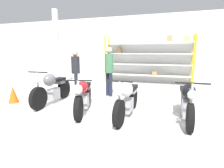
{
  "coord_description": "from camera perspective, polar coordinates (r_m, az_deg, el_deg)",
  "views": [
    {
      "loc": [
        1.6,
        -4.44,
        1.62
      ],
      "look_at": [
        0.0,
        0.4,
        0.7
      ],
      "focal_mm": 28.0,
      "sensor_mm": 36.0,
      "label": 1
    }
  ],
  "objects": [
    {
      "name": "motorcycle_white",
      "position": [
        4.47,
        5.03,
        -4.69
      ],
      "size": [
        0.56,
        2.05,
        1.03
      ],
      "rotation": [
        0.0,
        0.0,
        -1.59
      ],
      "color": "black",
      "rests_on": "ground_plane"
    },
    {
      "name": "person_near_rack",
      "position": [
        6.49,
        -0.98,
        5.48
      ],
      "size": [
        0.44,
        0.44,
        1.82
      ],
      "rotation": [
        0.0,
        0.0,
        4.18
      ],
      "color": "#1E2338",
      "rests_on": "ground_plane"
    },
    {
      "name": "ground_plane",
      "position": [
        4.99,
        -1.46,
        -8.72
      ],
      "size": [
        30.0,
        30.0,
        0.0
      ],
      "primitive_type": "plane",
      "color": "silver"
    },
    {
      "name": "shelving_rack",
      "position": [
        9.47,
        11.79,
        8.31
      ],
      "size": [
        4.59,
        0.63,
        2.51
      ],
      "color": "gold",
      "rests_on": "ground_plane"
    },
    {
      "name": "motorcycle_black",
      "position": [
        4.6,
        23.3,
        -5.01
      ],
      "size": [
        0.66,
        2.07,
        1.03
      ],
      "rotation": [
        0.0,
        0.0,
        -1.56
      ],
      "color": "black",
      "rests_on": "ground_plane"
    },
    {
      "name": "support_pillar",
      "position": [
        8.93,
        -17.59,
        10.91
      ],
      "size": [
        0.28,
        0.28,
        3.6
      ],
      "color": "silver",
      "rests_on": "ground_plane"
    },
    {
      "name": "motorcycle_red",
      "position": [
        4.92,
        -9.28,
        -3.62
      ],
      "size": [
        0.92,
        2.05,
        0.99
      ],
      "rotation": [
        0.0,
        0.0,
        -1.26
      ],
      "color": "black",
      "rests_on": "ground_plane"
    },
    {
      "name": "motorcycle_grey",
      "position": [
        5.9,
        -18.91,
        -1.27
      ],
      "size": [
        0.61,
        2.06,
        1.1
      ],
      "rotation": [
        0.0,
        0.0,
        -1.52
      ],
      "color": "black",
      "rests_on": "ground_plane"
    },
    {
      "name": "traffic_cone",
      "position": [
        6.56,
        -29.56,
        -2.95
      ],
      "size": [
        0.32,
        0.32,
        0.55
      ],
      "color": "orange",
      "rests_on": "ground_plane"
    },
    {
      "name": "person_browsing",
      "position": [
        6.9,
        -11.79,
        4.89
      ],
      "size": [
        0.44,
        0.44,
        1.7
      ],
      "rotation": [
        0.0,
        0.0,
        3.7
      ],
      "color": "#1E2338",
      "rests_on": "ground_plane"
    },
    {
      "name": "back_wall",
      "position": [
        9.9,
        9.17,
        11.13
      ],
      "size": [
        30.0,
        0.08,
        3.6
      ],
      "color": "silver",
      "rests_on": "ground_plane"
    }
  ]
}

